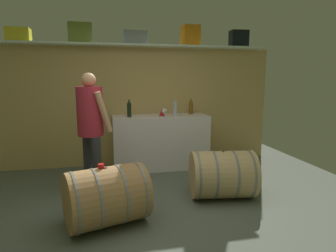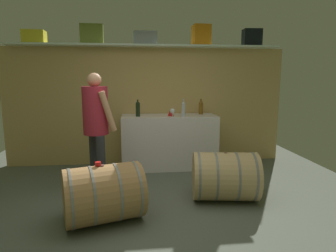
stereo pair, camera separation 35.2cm
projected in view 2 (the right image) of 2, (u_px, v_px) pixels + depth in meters
The scene contains 18 objects.
ground_plane at pixel (153, 201), 3.79m from camera, with size 6.38×8.06×0.02m, color #555D4F.
back_wall_panel at pixel (147, 107), 5.40m from camera, with size 5.18×0.10×2.16m, color tan.
high_shelf_board at pixel (147, 46), 5.07m from camera, with size 4.77×0.40×0.03m, color silver.
toolcase_yellow at pixel (34, 37), 4.85m from camera, with size 0.36×0.27×0.22m, color yellow.
toolcase_olive at pixel (92, 34), 4.94m from camera, with size 0.39×0.23×0.33m, color olive.
toolcase_grey at pixel (145, 38), 5.05m from camera, with size 0.41×0.26×0.23m, color gray.
toolcase_orange at pixel (201, 35), 5.15m from camera, with size 0.30×0.29×0.36m, color orange.
toolcase_black at pixel (252, 38), 5.25m from camera, with size 0.33×0.23×0.30m, color black.
work_cabinet at pixel (169, 141), 5.17m from camera, with size 1.68×0.63×0.95m, color white.
wine_bottle_clear at pixel (183, 109), 4.91m from camera, with size 0.06×0.06×0.31m.
wine_bottle_amber at pixel (201, 107), 5.24m from camera, with size 0.08×0.08×0.28m.
wine_bottle_dark at pixel (138, 109), 4.93m from camera, with size 0.07×0.07×0.29m.
wine_glass at pixel (172, 111), 4.88m from camera, with size 0.08×0.08×0.15m.
red_funnel at pixel (171, 112), 5.02m from camera, with size 0.11×0.11×0.13m, color red.
wine_barrel_near at pixel (104, 194), 3.20m from camera, with size 1.00×0.86×0.66m.
wine_barrel_far at pixel (225, 176), 3.79m from camera, with size 0.92×0.74×0.65m.
tasting_cup at pixel (98, 164), 3.14m from camera, with size 0.07×0.07×0.04m, color red.
winemaker_pouring at pixel (96, 119), 4.06m from camera, with size 0.49×0.55×1.68m.
Camera 2 is at (-0.19, -2.97, 1.60)m, focal length 30.56 mm.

